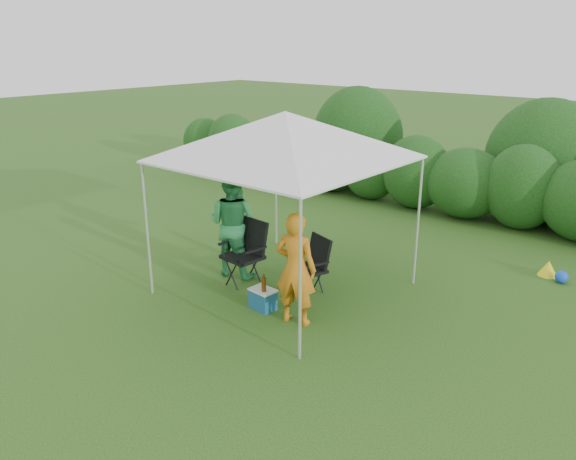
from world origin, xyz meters
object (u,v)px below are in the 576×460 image
Objects in this scene: canopy at (285,136)px; chair_right at (312,262)px; cooler at (263,299)px; man at (296,269)px; chair_left at (247,248)px; woman at (233,224)px.

chair_right is (0.42, 0.16, -1.94)m from canopy.
canopy reaches higher than cooler.
man is at bearing -46.84° from chair_right.
cooler is (-0.63, 0.00, -0.66)m from man.
cooler is at bearing -15.80° from man.
cooler is at bearing -74.32° from canopy.
chair_left reaches higher than cooler.
woman is (-1.91, 0.68, 0.09)m from man.
cooler is at bearing 138.74° from woman.
man is at bearing 4.33° from cooler.
cooler is (0.22, -0.78, -2.30)m from canopy.
man reaches higher than chair_left.
chair_right is 0.56× the size of man.
chair_right is 0.51× the size of woman.
cooler is at bearing -83.42° from chair_right.
canopy is 2.95× the size of chair_left.
man is (0.43, -0.94, 0.30)m from chair_right.
chair_left is 2.60× the size of cooler.
chair_left is at bearing -162.69° from canopy.
woman is 1.62m from cooler.
chair_right is at bearing 24.07° from chair_left.
canopy is 3.39× the size of chair_right.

